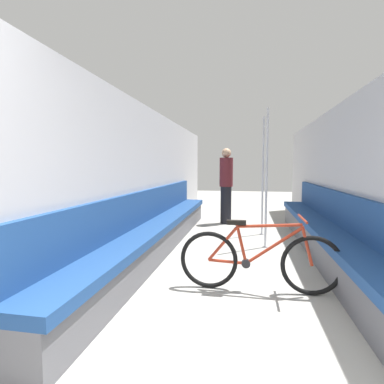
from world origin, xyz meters
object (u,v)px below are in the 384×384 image
object	(u,v)px
bench_seat_row_right	(329,238)
passenger_standing	(226,185)
grab_pole_near	(266,180)
grab_pole_far	(263,178)
bicycle	(258,260)
bench_seat_row_left	(157,231)

from	to	relation	value
bench_seat_row_right	passenger_standing	distance (m)	2.95
grab_pole_near	grab_pole_far	world-z (taller)	same
bench_seat_row_right	bicycle	size ratio (longest dim) A/B	3.54
bicycle	grab_pole_far	distance (m)	2.79
bench_seat_row_left	grab_pole_near	bearing A→B (deg)	17.12
grab_pole_near	passenger_standing	world-z (taller)	grab_pole_near
bench_seat_row_right	bicycle	bearing A→B (deg)	-128.46
grab_pole_near	passenger_standing	size ratio (longest dim) A/B	1.30
grab_pole_far	bench_seat_row_left	bearing A→B (deg)	-138.68
passenger_standing	bench_seat_row_right	bearing A→B (deg)	-8.27
bicycle	grab_pole_near	distance (m)	1.92
bench_seat_row_left	passenger_standing	distance (m)	2.63
grab_pole_near	bicycle	bearing A→B (deg)	-95.57
bench_seat_row_left	passenger_standing	bearing A→B (deg)	70.09
passenger_standing	bench_seat_row_left	bearing A→B (deg)	-61.53
grab_pole_far	passenger_standing	distance (m)	1.25
bench_seat_row_left	passenger_standing	world-z (taller)	passenger_standing
grab_pole_near	grab_pole_far	distance (m)	0.93
bench_seat_row_right	grab_pole_far	world-z (taller)	grab_pole_far
bench_seat_row_left	grab_pole_near	xyz separation A→B (m)	(1.64, 0.51, 0.77)
bicycle	grab_pole_near	bearing A→B (deg)	93.16
bench_seat_row_left	grab_pole_far	xyz separation A→B (m)	(1.63, 1.43, 0.77)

